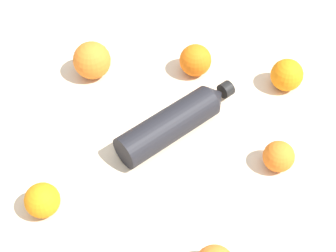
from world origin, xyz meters
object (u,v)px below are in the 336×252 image
Objects in this scene: water_bottle at (176,121)px; orange_3 at (92,60)px; orange_2 at (42,200)px; orange_4 at (287,75)px; orange_0 at (279,156)px; orange_1 at (195,60)px.

water_bottle is 2.79× the size of orange_3.
orange_2 is 0.90× the size of orange_4.
orange_4 is (0.22, -0.03, 0.01)m from orange_0.
orange_2 is at bearing 108.06° from orange_0.
orange_4 is at bearing -89.80° from orange_3.
orange_1 is at bearing -82.87° from orange_3.
orange_3 is at bearing -3.29° from orange_2.
orange_1 is at bearing 35.21° from orange_0.
orange_0 is at bearing 172.84° from orange_4.
water_bottle is at bearing 71.57° from orange_0.
orange_4 reaches higher than orange_0.
orange_2 is 0.57m from orange_4.
water_bottle is 3.68× the size of orange_2.
orange_0 is 0.72× the size of orange_3.
orange_2 is at bearing 178.11° from water_bottle.
orange_3 is at bearing 90.20° from orange_4.
orange_4 is (0.15, -0.23, 0.00)m from water_bottle.
water_bottle is 3.86× the size of orange_0.
orange_0 is 0.86× the size of orange_4.
orange_3 is 0.42m from orange_4.
orange_2 reaches higher than orange_0.
orange_1 reaches higher than orange_0.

